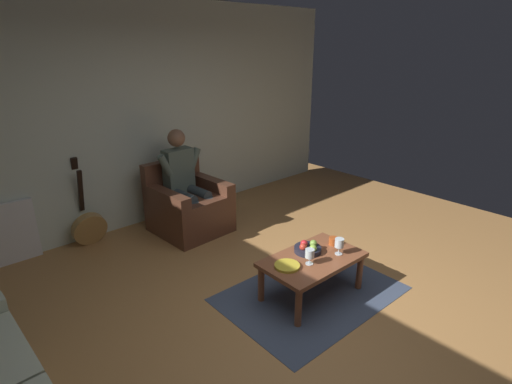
{
  "coord_description": "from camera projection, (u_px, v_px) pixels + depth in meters",
  "views": [
    {
      "loc": [
        2.27,
        1.72,
        2.24
      ],
      "look_at": [
        -0.41,
        -1.23,
        0.77
      ],
      "focal_mm": 28.11,
      "sensor_mm": 36.0,
      "label": 1
    }
  ],
  "objects": [
    {
      "name": "armchair",
      "position": [
        188.0,
        207.0,
        5.06
      ],
      "size": [
        0.85,
        0.88,
        0.86
      ],
      "rotation": [
        0.0,
        0.0,
        0.05
      ],
      "color": "#533021",
      "rests_on": "ground"
    },
    {
      "name": "wall_back",
      "position": [
        137.0,
        117.0,
        4.98
      ],
      "size": [
        6.59,
        0.06,
        2.78
      ],
      "primitive_type": "cube",
      "color": "silver",
      "rests_on": "ground"
    },
    {
      "name": "ground_plane",
      "position": [
        317.0,
        325.0,
        3.4
      ],
      "size": [
        7.43,
        7.43,
        0.0
      ],
      "primitive_type": "plane",
      "color": "#AF7A44"
    },
    {
      "name": "wine_glass_near",
      "position": [
        339.0,
        244.0,
        3.72
      ],
      "size": [
        0.08,
        0.08,
        0.16
      ],
      "color": "silver",
      "rests_on": "coffee_table"
    },
    {
      "name": "person_seated",
      "position": [
        185.0,
        178.0,
        4.95
      ],
      "size": [
        0.63,
        0.61,
        1.28
      ],
      "rotation": [
        0.0,
        0.0,
        0.05
      ],
      "color": "#536256",
      "rests_on": "ground"
    },
    {
      "name": "wine_glass_far",
      "position": [
        310.0,
        254.0,
        3.55
      ],
      "size": [
        0.08,
        0.08,
        0.15
      ],
      "color": "silver",
      "rests_on": "coffee_table"
    },
    {
      "name": "decorative_dish",
      "position": [
        287.0,
        266.0,
        3.53
      ],
      "size": [
        0.23,
        0.23,
        0.02
      ],
      "primitive_type": "cylinder",
      "color": "gold",
      "rests_on": "coffee_table"
    },
    {
      "name": "coffee_table",
      "position": [
        312.0,
        263.0,
        3.71
      ],
      "size": [
        0.97,
        0.59,
        0.39
      ],
      "rotation": [
        0.0,
        0.0,
        -0.03
      ],
      "color": "brown",
      "rests_on": "ground"
    },
    {
      "name": "guitar",
      "position": [
        89.0,
        226.0,
        4.71
      ],
      "size": [
        0.39,
        0.29,
        1.04
      ],
      "color": "#A87C42",
      "rests_on": "ground"
    },
    {
      "name": "rug",
      "position": [
        311.0,
        293.0,
        3.83
      ],
      "size": [
        1.68,
        1.21,
        0.01
      ],
      "primitive_type": "cube",
      "rotation": [
        0.0,
        0.0,
        -0.03
      ],
      "color": "#3E495F",
      "rests_on": "ground"
    },
    {
      "name": "candle_jar",
      "position": [
        333.0,
        241.0,
        3.92
      ],
      "size": [
        0.09,
        0.09,
        0.08
      ],
      "primitive_type": "cylinder",
      "color": "#B74E1F",
      "rests_on": "coffee_table"
    },
    {
      "name": "radiator",
      "position": [
        10.0,
        233.0,
        4.28
      ],
      "size": [
        0.52,
        0.06,
        0.68
      ],
      "primitive_type": "cube",
      "color": "white",
      "rests_on": "ground"
    },
    {
      "name": "fruit_bowl",
      "position": [
        308.0,
        248.0,
        3.78
      ],
      "size": [
        0.26,
        0.26,
        0.11
      ],
      "color": "#212230",
      "rests_on": "coffee_table"
    }
  ]
}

